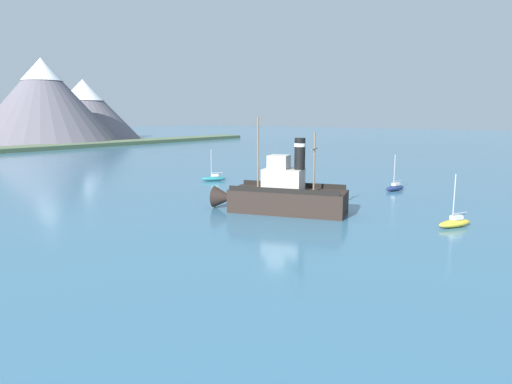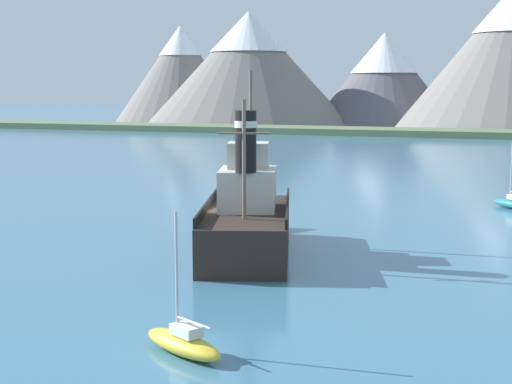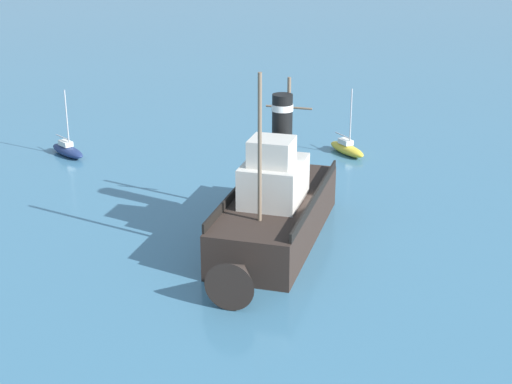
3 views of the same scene
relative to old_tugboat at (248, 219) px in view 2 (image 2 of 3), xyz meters
The scene contains 5 objects.
ground_plane 2.05m from the old_tugboat, 128.98° to the right, with size 600.00×600.00×0.00m, color teal.
mountain_ridge 139.88m from the old_tugboat, 87.45° to the left, with size 189.03×65.37×30.58m.
shoreline_strip 105.64m from the old_tugboat, 90.31° to the left, with size 240.00×12.00×1.20m, color #5B704C.
old_tugboat is the anchor object (origin of this frame).
sailboat_yellow 16.76m from the old_tugboat, 76.63° to the right, with size 3.88×2.73×4.90m.
Camera 2 is at (15.70, -38.72, 9.05)m, focal length 55.00 mm.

